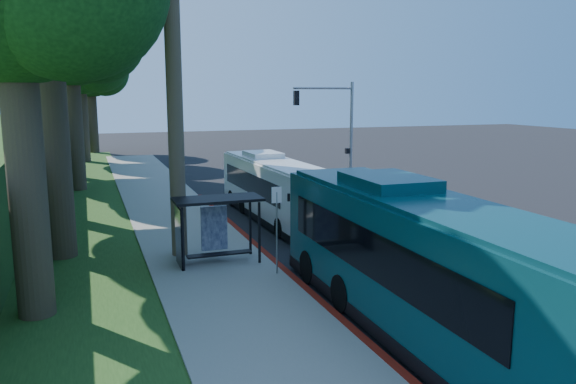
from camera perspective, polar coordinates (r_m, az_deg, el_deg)
name	(u,v)px	position (r m, az deg, el deg)	size (l,w,h in m)	color
ground	(352,231)	(26.25, 6.54, -3.95)	(140.00, 140.00, 0.00)	black
sidewalk	(196,244)	(23.98, -9.35, -5.23)	(4.50, 70.00, 0.12)	gray
red_curb	(278,265)	(20.81, -0.98, -7.46)	(0.25, 30.00, 0.13)	maroon
grass_verge	(55,229)	(28.52, -22.61, -3.48)	(8.00, 70.00, 0.06)	#234719
bus_shelter	(210,217)	(20.84, -7.90, -2.57)	(3.20, 1.51, 2.55)	black
stop_sign_pole	(277,218)	(19.24, -1.16, -2.70)	(0.35, 0.06, 3.17)	gray
traffic_signal_pole	(337,123)	(36.18, 5.00, 7.01)	(4.10, 0.30, 7.00)	gray
tree_2	(70,25)	(38.97, -21.31, 15.52)	(8.82, 8.40, 15.12)	#382B1E
tree_3	(42,15)	(47.15, -23.75, 16.14)	(10.08, 9.60, 17.28)	#382B1E
tree_4	(80,54)	(54.86, -20.41, 13.01)	(8.40, 8.00, 14.14)	#382B1E
tree_5	(91,67)	(62.82, -19.43, 11.92)	(7.35, 7.00, 12.86)	#382B1E
white_bus	(274,188)	(28.20, -1.40, 0.39)	(2.65, 10.99, 3.26)	silver
teal_bus	(426,265)	(15.01, 13.89, -7.23)	(3.01, 13.41, 3.99)	#0B373D
pickup	(305,187)	(33.79, 1.79, 0.50)	(2.37, 5.14, 1.43)	silver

